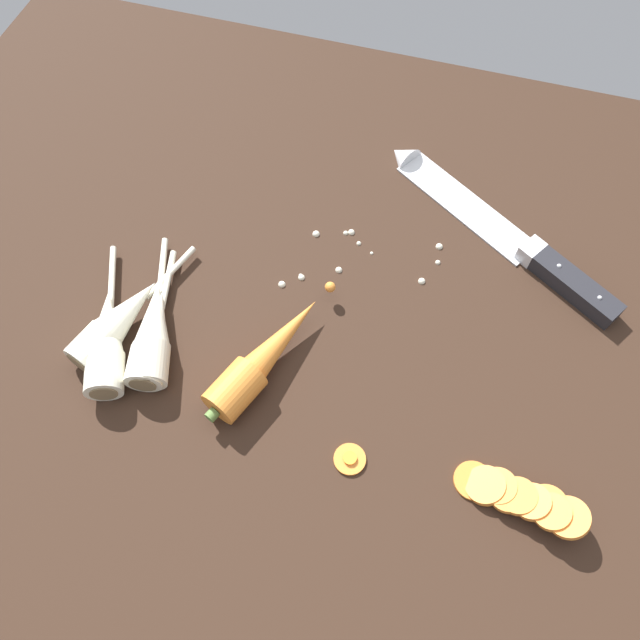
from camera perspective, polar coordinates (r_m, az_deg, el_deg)
name	(u,v)px	position (r cm, az deg, el deg)	size (l,w,h in cm)	color
ground_plane	(325,320)	(71.93, 0.45, -0.01)	(120.00, 90.00, 4.00)	#332116
chefs_knife	(492,224)	(79.06, 15.51, 8.47)	(31.09, 21.48, 4.18)	silver
whole_carrot	(264,358)	(65.43, -5.16, -3.49)	(9.74, 19.08, 4.20)	orange
parsnip_front	(153,331)	(69.08, -15.03, -1.02)	(8.24, 18.71, 4.00)	silver
parsnip_mid_left	(118,322)	(70.75, -18.03, -0.17)	(7.90, 18.35, 4.00)	silver
parsnip_mid_right	(106,340)	(70.02, -18.99, -1.78)	(9.67, 18.31, 4.00)	silver
parsnip_back	(153,337)	(68.78, -15.05, -1.49)	(6.31, 17.31, 4.00)	silver
carrot_slice_stack	(519,497)	(64.03, 17.80, -15.22)	(12.53, 5.53, 3.95)	orange
carrot_slice_stray_near	(350,459)	(63.20, 2.75, -12.57)	(3.24, 3.24, 0.70)	orange
mince_crumbs	(354,257)	(73.83, 3.11, 5.82)	(17.46, 11.27, 0.88)	silver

